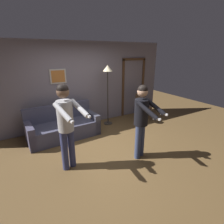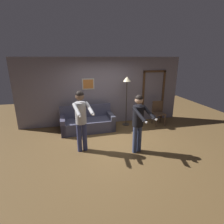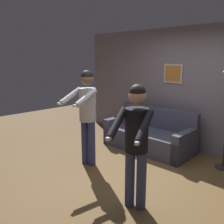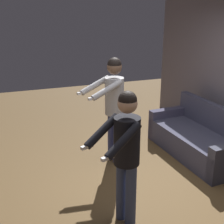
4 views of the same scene
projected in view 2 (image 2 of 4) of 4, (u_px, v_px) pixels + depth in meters
ground_plane at (113, 144)px, 5.44m from camera, size 12.00×12.00×0.00m
back_wall_assembly at (103, 91)px, 6.85m from camera, size 6.40×0.10×2.60m
couch at (87, 123)px, 6.41m from camera, size 1.94×0.94×0.87m
torchiere_lamp at (127, 86)px, 6.53m from camera, size 0.30×0.30×1.90m
person_standing_left at (81, 116)px, 4.73m from camera, size 0.54×0.75×1.75m
person_standing_right at (138, 119)px, 4.70m from camera, size 0.57×0.69×1.66m
dining_chair_distant at (158, 111)px, 6.92m from camera, size 0.42×0.42×0.93m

